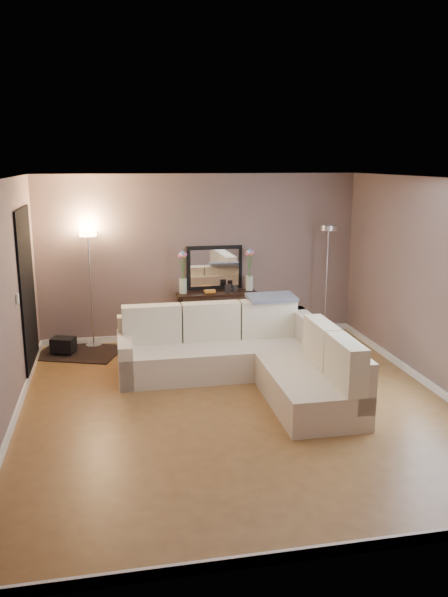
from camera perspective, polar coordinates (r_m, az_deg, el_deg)
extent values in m
cube|color=olive|center=(6.92, 1.29, -10.46)|extent=(5.00, 5.50, 0.01)
cube|color=white|center=(6.33, 1.42, 11.68)|extent=(5.00, 5.50, 0.01)
cube|color=#79625D|center=(9.17, -2.36, 4.01)|extent=(5.00, 0.02, 2.60)
cube|color=#79625D|center=(3.98, 10.03, -8.91)|extent=(5.00, 0.02, 2.60)
cube|color=#79625D|center=(6.46, -20.94, -0.88)|extent=(0.02, 5.50, 2.60)
cube|color=#79625D|center=(7.45, 20.57, 0.96)|extent=(0.02, 5.50, 2.60)
cube|color=white|center=(9.43, -2.26, -3.53)|extent=(5.00, 0.03, 0.10)
cube|color=white|center=(4.61, 9.22, -23.32)|extent=(5.00, 0.03, 0.10)
cube|color=white|center=(6.86, -19.85, -11.05)|extent=(0.03, 5.50, 0.10)
cube|color=white|center=(7.78, 19.66, -8.07)|extent=(0.03, 5.50, 0.10)
cube|color=black|center=(8.14, -18.68, 0.66)|extent=(0.02, 1.20, 2.20)
cube|color=white|center=(7.30, -19.57, -0.01)|extent=(0.02, 0.08, 0.12)
cube|color=beige|center=(7.83, -0.61, -5.94)|extent=(2.61, 0.91, 0.40)
cube|color=beige|center=(8.08, -1.06, -3.25)|extent=(2.61, 0.21, 0.56)
cube|color=beige|center=(7.70, -9.66, -5.86)|extent=(0.18, 0.90, 0.56)
cube|color=beige|center=(6.90, 8.35, -8.82)|extent=(0.91, 1.61, 0.40)
cube|color=beige|center=(7.32, 9.88, -5.23)|extent=(0.21, 2.51, 0.56)
cube|color=#F5EBC8|center=(7.83, -7.10, -2.52)|extent=(0.78, 0.22, 0.52)
cube|color=#F5EBC8|center=(7.91, -1.29, -2.24)|extent=(0.78, 0.22, 0.52)
cube|color=#F5EBC8|center=(8.08, 4.33, -1.94)|extent=(0.78, 0.22, 0.52)
cube|color=#F5EBC8|center=(7.09, 9.53, -4.29)|extent=(0.22, 0.72, 0.52)
cube|color=#F5EBC8|center=(6.43, 11.85, -6.27)|extent=(0.22, 0.72, 0.52)
cube|color=slate|center=(8.04, 4.68, 0.10)|extent=(0.68, 0.41, 0.09)
cube|color=black|center=(9.12, -0.71, 0.47)|extent=(1.26, 0.37, 0.04)
cube|color=black|center=(9.00, -4.15, -2.29)|extent=(0.04, 0.04, 0.73)
cube|color=black|center=(9.25, -4.39, -1.85)|extent=(0.04, 0.04, 0.73)
cube|color=black|center=(9.22, 2.99, -1.88)|extent=(0.04, 0.04, 0.73)
cube|color=black|center=(9.47, 2.56, -1.46)|extent=(0.04, 0.04, 0.73)
cube|color=black|center=(9.27, -0.70, -3.02)|extent=(1.18, 0.33, 0.03)
cube|color=#BF3333|center=(9.16, -3.87, -2.57)|extent=(0.03, 0.16, 0.18)
cube|color=#3359A5|center=(9.16, -3.63, -2.50)|extent=(0.04, 0.16, 0.20)
cube|color=gold|center=(9.16, -3.35, -2.42)|extent=(0.04, 0.16, 0.22)
cube|color=#3F7F4C|center=(9.18, -3.03, -2.52)|extent=(0.05, 0.16, 0.18)
cube|color=#994C99|center=(9.18, -2.75, -2.45)|extent=(0.03, 0.16, 0.20)
cube|color=orange|center=(9.18, -2.51, -2.38)|extent=(0.04, 0.16, 0.22)
cube|color=#262626|center=(9.20, -2.23, -2.48)|extent=(0.04, 0.16, 0.18)
cube|color=#4C99B2|center=(9.20, -1.92, -2.40)|extent=(0.05, 0.16, 0.20)
cube|color=#B2A58C|center=(9.21, -1.64, -2.33)|extent=(0.03, 0.16, 0.22)
cube|color=brown|center=(9.22, -1.40, -2.43)|extent=(0.04, 0.16, 0.18)
cube|color=navy|center=(9.23, -1.12, -2.35)|extent=(0.04, 0.16, 0.20)
cube|color=gold|center=(9.23, -0.81, -2.28)|extent=(0.05, 0.16, 0.22)
cube|color=black|center=(9.20, -0.94, 3.05)|extent=(0.89, 0.06, 0.69)
cube|color=white|center=(9.18, -0.92, 3.03)|extent=(0.77, 0.03, 0.58)
cube|color=orange|center=(9.06, -1.41, 0.71)|extent=(0.18, 0.12, 0.04)
cube|color=black|center=(9.09, 0.40, 1.03)|extent=(0.10, 0.02, 0.13)
cube|color=black|center=(9.12, 1.11, 1.01)|extent=(0.08, 0.02, 0.11)
cylinder|color=silver|center=(9.00, -4.04, 1.22)|extent=(0.12, 0.12, 0.23)
cylinder|color=#38722D|center=(8.95, -4.18, 2.91)|extent=(0.09, 0.01, 0.40)
sphere|color=#E5598C|center=(8.91, -4.33, 4.18)|extent=(0.07, 0.07, 0.07)
cylinder|color=#38722D|center=(8.95, -4.13, 2.97)|extent=(0.05, 0.01, 0.42)
sphere|color=white|center=(8.91, -4.22, 4.31)|extent=(0.07, 0.07, 0.07)
cylinder|color=#38722D|center=(8.95, -4.07, 3.03)|extent=(0.01, 0.01, 0.44)
sphere|color=#598CE5|center=(8.91, -4.10, 4.44)|extent=(0.07, 0.07, 0.07)
cylinder|color=#38722D|center=(8.95, -4.02, 2.91)|extent=(0.05, 0.01, 0.40)
sphere|color=#E58C4C|center=(8.92, -3.97, 4.20)|extent=(0.07, 0.07, 0.07)
cylinder|color=#38722D|center=(8.95, -3.96, 2.98)|extent=(0.10, 0.01, 0.42)
sphere|color=#D866B2|center=(8.92, -3.86, 4.32)|extent=(0.07, 0.07, 0.07)
cylinder|color=silver|center=(9.21, 2.51, 1.52)|extent=(0.12, 0.12, 0.23)
cylinder|color=#38722D|center=(9.16, 2.42, 3.17)|extent=(0.09, 0.01, 0.40)
sphere|color=#E5598C|center=(9.12, 2.31, 4.42)|extent=(0.07, 0.07, 0.07)
cylinder|color=#38722D|center=(9.16, 2.47, 3.23)|extent=(0.05, 0.01, 0.42)
sphere|color=white|center=(9.12, 2.42, 4.54)|extent=(0.07, 0.07, 0.07)
cylinder|color=#38722D|center=(9.16, 2.52, 3.29)|extent=(0.01, 0.01, 0.44)
sphere|color=#598CE5|center=(9.12, 2.54, 4.67)|extent=(0.07, 0.07, 0.07)
cylinder|color=#38722D|center=(9.16, 2.58, 3.18)|extent=(0.05, 0.01, 0.40)
sphere|color=#E58C4C|center=(9.13, 2.65, 4.43)|extent=(0.07, 0.07, 0.07)
cylinder|color=#38722D|center=(9.16, 2.63, 3.24)|extent=(0.10, 0.01, 0.42)
sphere|color=#D866B2|center=(9.13, 2.77, 4.55)|extent=(0.07, 0.07, 0.07)
cylinder|color=silver|center=(9.21, -12.63, -4.51)|extent=(0.30, 0.30, 0.03)
cylinder|color=silver|center=(8.99, -12.91, 0.65)|extent=(0.03, 0.03, 1.70)
cylinder|color=#FFBF72|center=(8.84, -13.21, 6.23)|extent=(0.32, 0.32, 0.08)
cylinder|color=silver|center=(9.54, 9.78, -3.73)|extent=(0.27, 0.27, 0.03)
cylinder|color=silver|center=(9.33, 9.99, 1.35)|extent=(0.03, 0.03, 1.73)
cylinder|color=silver|center=(9.19, 10.21, 6.85)|extent=(0.29, 0.29, 0.08)
cube|color=black|center=(8.95, -13.99, -5.16)|extent=(1.39, 1.21, 0.02)
cube|color=black|center=(8.90, -15.47, -4.39)|extent=(0.39, 0.33, 0.21)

